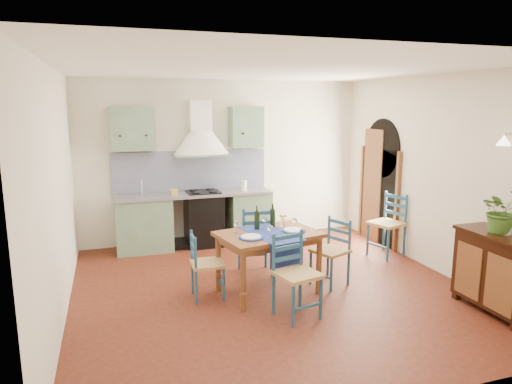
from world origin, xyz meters
TOP-DOWN VIEW (x-y plane):
  - floor at (0.00, 0.00)m, footprint 5.00×5.00m
  - back_wall at (-0.47, 2.29)m, footprint 5.00×0.96m
  - right_wall at (2.50, 0.28)m, footprint 0.26×5.00m
  - left_wall at (-2.50, 0.00)m, footprint 0.04×5.00m
  - ceiling at (0.00, 0.00)m, footprint 5.00×5.00m
  - dining_table at (-0.06, -0.06)m, footprint 1.38×1.08m
  - chair_near at (-0.00, -0.79)m, footprint 0.54×0.54m
  - chair_far at (-0.03, 0.59)m, footprint 0.51×0.51m
  - chair_left at (-0.88, 0.00)m, footprint 0.41×0.41m
  - chair_right at (0.82, -0.07)m, footprint 0.54×0.54m
  - chair_spare at (2.23, 0.74)m, footprint 0.59×0.59m
  - sideboard at (2.26, -1.43)m, footprint 0.50×1.05m
  - potted_plant at (2.28, -1.36)m, footprint 0.54×0.48m

SIDE VIEW (x-z plane):
  - floor at x=0.00m, z-range 0.00..0.00m
  - chair_left at x=-0.88m, z-range 0.01..0.85m
  - chair_right at x=0.82m, z-range 0.02..0.90m
  - chair_near at x=0.00m, z-range 0.02..0.97m
  - sideboard at x=2.26m, z-range 0.04..0.98m
  - chair_far at x=-0.03m, z-range 0.02..1.01m
  - chair_spare at x=2.23m, z-range 0.02..1.02m
  - dining_table at x=-0.06m, z-range 0.14..1.25m
  - back_wall at x=-0.47m, z-range -0.35..2.45m
  - potted_plant at x=2.28m, z-range 0.94..1.46m
  - right_wall at x=2.50m, z-range -0.06..2.74m
  - left_wall at x=-2.50m, z-range 0.00..2.80m
  - ceiling at x=0.00m, z-range 2.80..2.81m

